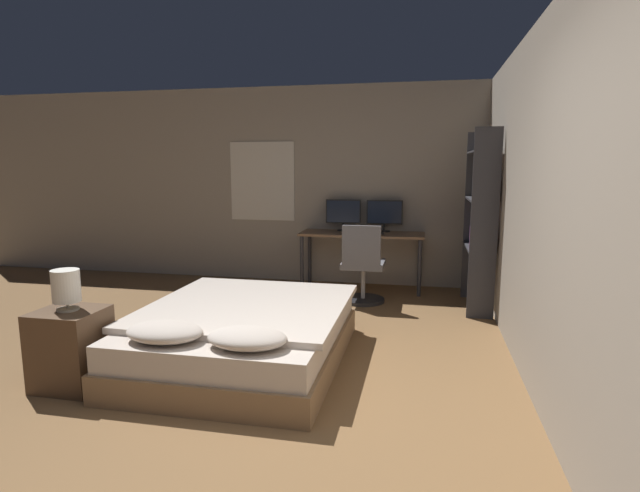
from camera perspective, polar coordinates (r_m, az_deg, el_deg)
ground_plane at (r=3.17m, az=-8.62°, el=-21.87°), size 20.00×20.00×0.00m
wall_back at (r=6.89m, az=3.56°, el=6.85°), size 12.00×0.08×2.70m
wall_side_right at (r=4.12m, az=23.23°, el=4.57°), size 0.06×12.00×2.70m
bed at (r=4.26m, az=-8.71°, el=-9.96°), size 1.63×1.99×0.55m
nightstand at (r=4.19m, az=-26.56°, el=-10.43°), size 0.46×0.43×0.59m
bedside_lamp at (r=4.06m, az=-27.03°, el=-4.17°), size 0.20×0.20×0.30m
desk at (r=6.58m, az=4.79°, el=0.69°), size 1.61×0.56×0.76m
monitor_left at (r=6.76m, az=2.68°, el=3.80°), size 0.48×0.16×0.42m
monitor_right at (r=6.69m, az=7.39°, el=3.69°), size 0.48×0.16×0.42m
keyboard at (r=6.40m, az=4.61°, el=1.38°), size 0.37×0.13×0.02m
computer_mouse at (r=6.37m, az=7.08°, el=1.39°), size 0.07×0.05×0.04m
office_chair at (r=5.96m, az=4.91°, el=-2.74°), size 0.52×0.52×0.95m
bookshelf at (r=5.82m, az=17.94°, el=3.44°), size 0.28×0.91×2.02m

